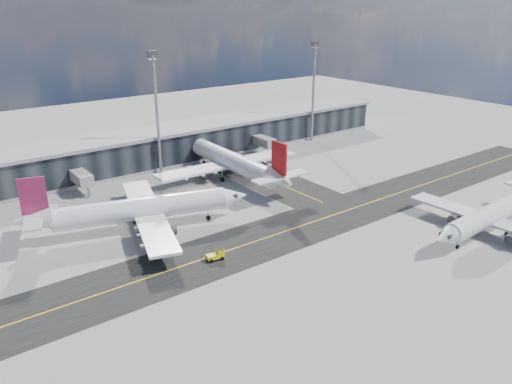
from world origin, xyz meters
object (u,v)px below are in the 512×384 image
airliner_near (494,213)px  airliner_redtail (232,162)px  service_van (190,169)px  baggage_tug (217,255)px  airliner_af (138,210)px

airliner_near → airliner_redtail: bearing=20.7°
service_van → baggage_tug: bearing=-151.7°
airliner_af → airliner_near: 64.34m
airliner_near → service_van: size_ratio=6.70×
baggage_tug → service_van: bearing=165.6°
airliner_redtail → airliner_near: 56.50m
airliner_near → baggage_tug: 50.62m
airliner_near → service_van: (-27.10, 62.50, -2.77)m
airliner_af → airliner_redtail: (29.68, 13.22, 0.17)m
airliner_af → airliner_redtail: size_ratio=0.95×
airliner_redtail → service_van: bearing=120.1°
airliner_af → service_van: size_ratio=7.59×
airliner_af → airliner_redtail: airliner_redtail is taller
airliner_af → baggage_tug: airliner_af is taller
airliner_redtail → airliner_af: bearing=-154.7°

